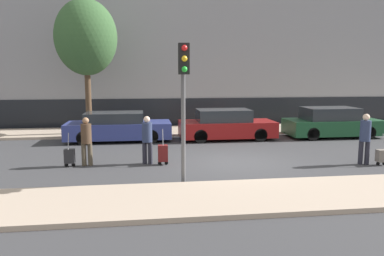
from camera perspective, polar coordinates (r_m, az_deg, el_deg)
The scene contains 15 objects.
ground_plane at distance 12.92m, azimuth 6.43°, elevation -5.21°, with size 80.00×80.00×0.00m, color #38383A.
sidewalk_near at distance 9.44m, azimuth 12.02°, elevation -10.05°, with size 28.00×2.50×0.12m.
sidewalk_far at distance 19.65m, azimuth 1.49°, elevation -0.34°, with size 28.00×3.00×0.12m.
building_facade at distance 23.38m, azimuth 0.04°, elevation 16.82°, with size 28.00×3.13×12.98m.
parked_car_0 at distance 17.13m, azimuth -11.23°, elevation 0.12°, with size 4.63×1.80×1.29m.
parked_car_1 at distance 17.25m, azimuth 5.19°, elevation 0.41°, with size 4.35×1.75×1.39m.
parked_car_2 at distance 19.04m, azimuth 20.52°, elevation 0.69°, with size 4.43×1.82×1.42m.
pedestrian_left at distance 12.68m, azimuth -15.80°, elevation -1.57°, with size 0.35×0.34×1.60m.
trolley_left at distance 12.81m, azimuth -18.16°, elevation -4.11°, with size 0.34×0.29×1.11m.
pedestrian_center at distance 12.54m, azimuth -6.85°, elevation -1.38°, with size 0.34×0.34×1.61m.
trolley_center at distance 12.44m, azimuth -4.46°, elevation -3.86°, with size 0.34×0.29×1.21m.
pedestrian_right at distance 13.62m, azimuth 24.87°, elevation -1.10°, with size 0.34×0.34×1.70m.
trolley_right at distance 13.86m, azimuth 26.93°, elevation -3.80°, with size 0.34×0.29×1.06m.
traffic_light at distance 9.88m, azimuth -1.29°, elevation 6.50°, with size 0.28×0.47×3.78m.
bare_tree_near_crossing at distance 18.87m, azimuth -15.86°, elevation 13.09°, with size 2.92×2.92×6.38m.
Camera 1 is at (-3.08, -12.18, 3.00)m, focal length 35.00 mm.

